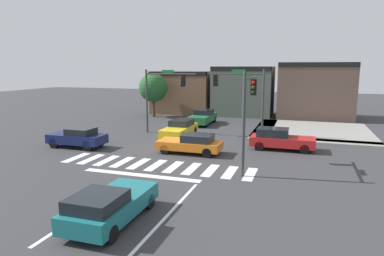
{
  "coord_description": "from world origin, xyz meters",
  "views": [
    {
      "loc": [
        8.18,
        -22.63,
        5.78
      ],
      "look_at": [
        0.43,
        1.12,
        1.32
      ],
      "focal_mm": 32.23,
      "sensor_mm": 36.0,
      "label": 1
    }
  ],
  "objects_px": {
    "car_orange": "(191,143)",
    "car_green": "(203,117)",
    "traffic_signal_northeast": "(242,90)",
    "traffic_signal_northwest": "(163,89)",
    "car_red": "(280,139)",
    "car_navy": "(78,137)",
    "roadside_tree": "(153,88)",
    "car_yellow": "(180,129)",
    "car_teal": "(109,205)",
    "traffic_signal_southeast": "(249,103)"
  },
  "relations": [
    {
      "from": "traffic_signal_northwest",
      "to": "car_yellow",
      "type": "bearing_deg",
      "value": -34.15
    },
    {
      "from": "traffic_signal_northeast",
      "to": "traffic_signal_northwest",
      "type": "distance_m",
      "value": 6.75
    },
    {
      "from": "car_yellow",
      "to": "traffic_signal_northeast",
      "type": "bearing_deg",
      "value": 112.96
    },
    {
      "from": "car_green",
      "to": "car_orange",
      "type": "bearing_deg",
      "value": 12.65
    },
    {
      "from": "car_red",
      "to": "roadside_tree",
      "type": "distance_m",
      "value": 19.62
    },
    {
      "from": "car_orange",
      "to": "car_yellow",
      "type": "bearing_deg",
      "value": -61.42
    },
    {
      "from": "car_red",
      "to": "car_navy",
      "type": "relative_size",
      "value": 1.06
    },
    {
      "from": "traffic_signal_northwest",
      "to": "car_navy",
      "type": "height_order",
      "value": "traffic_signal_northwest"
    },
    {
      "from": "roadside_tree",
      "to": "car_teal",
      "type": "bearing_deg",
      "value": -69.02
    },
    {
      "from": "car_red",
      "to": "car_green",
      "type": "distance_m",
      "value": 12.03
    },
    {
      "from": "car_red",
      "to": "car_navy",
      "type": "bearing_deg",
      "value": -164.51
    },
    {
      "from": "car_red",
      "to": "roadside_tree",
      "type": "bearing_deg",
      "value": 141.43
    },
    {
      "from": "traffic_signal_southeast",
      "to": "car_orange",
      "type": "xyz_separation_m",
      "value": [
        -4.13,
        2.4,
        -3.13
      ]
    },
    {
      "from": "car_yellow",
      "to": "car_red",
      "type": "bearing_deg",
      "value": 78.26
    },
    {
      "from": "car_yellow",
      "to": "car_green",
      "type": "height_order",
      "value": "car_green"
    },
    {
      "from": "car_yellow",
      "to": "car_green",
      "type": "relative_size",
      "value": 1.0
    },
    {
      "from": "car_navy",
      "to": "roadside_tree",
      "type": "relative_size",
      "value": 0.82
    },
    {
      "from": "car_navy",
      "to": "car_green",
      "type": "xyz_separation_m",
      "value": [
        5.74,
        12.64,
        0.0
      ]
    },
    {
      "from": "traffic_signal_southeast",
      "to": "car_red",
      "type": "xyz_separation_m",
      "value": [
        1.46,
        5.36,
        -3.06
      ]
    },
    {
      "from": "traffic_signal_southeast",
      "to": "traffic_signal_northeast",
      "type": "height_order",
      "value": "traffic_signal_northeast"
    },
    {
      "from": "car_green",
      "to": "roadside_tree",
      "type": "height_order",
      "value": "roadside_tree"
    },
    {
      "from": "traffic_signal_northwest",
      "to": "car_green",
      "type": "xyz_separation_m",
      "value": [
        1.93,
        5.71,
        -3.11
      ]
    },
    {
      "from": "car_green",
      "to": "car_yellow",
      "type": "bearing_deg",
      "value": 0.8
    },
    {
      "from": "traffic_signal_northwest",
      "to": "car_orange",
      "type": "relative_size",
      "value": 1.29
    },
    {
      "from": "traffic_signal_southeast",
      "to": "car_navy",
      "type": "xyz_separation_m",
      "value": [
        -12.51,
        1.49,
        -3.08
      ]
    },
    {
      "from": "traffic_signal_northwest",
      "to": "car_navy",
      "type": "distance_m",
      "value": 8.5
    },
    {
      "from": "traffic_signal_southeast",
      "to": "car_yellow",
      "type": "relative_size",
      "value": 1.18
    },
    {
      "from": "traffic_signal_southeast",
      "to": "car_teal",
      "type": "relative_size",
      "value": 1.27
    },
    {
      "from": "traffic_signal_northeast",
      "to": "car_teal",
      "type": "xyz_separation_m",
      "value": [
        -1.77,
        -17.65,
        -3.18
      ]
    },
    {
      "from": "car_green",
      "to": "roadside_tree",
      "type": "xyz_separation_m",
      "value": [
        -6.98,
        3.35,
        2.64
      ]
    },
    {
      "from": "car_orange",
      "to": "car_green",
      "type": "xyz_separation_m",
      "value": [
        -2.63,
        11.74,
        0.06
      ]
    },
    {
      "from": "car_navy",
      "to": "car_teal",
      "type": "bearing_deg",
      "value": 130.96
    },
    {
      "from": "traffic_signal_southeast",
      "to": "car_navy",
      "type": "height_order",
      "value": "traffic_signal_southeast"
    },
    {
      "from": "traffic_signal_northwest",
      "to": "car_orange",
      "type": "distance_m",
      "value": 8.2
    },
    {
      "from": "car_orange",
      "to": "car_teal",
      "type": "bearing_deg",
      "value": 92.04
    },
    {
      "from": "car_teal",
      "to": "car_navy",
      "type": "height_order",
      "value": "car_navy"
    },
    {
      "from": "roadside_tree",
      "to": "traffic_signal_southeast",
      "type": "bearing_deg",
      "value": -51.82
    },
    {
      "from": "car_yellow",
      "to": "car_navy",
      "type": "height_order",
      "value": "car_yellow"
    },
    {
      "from": "car_teal",
      "to": "car_orange",
      "type": "relative_size",
      "value": 1.02
    },
    {
      "from": "traffic_signal_northeast",
      "to": "traffic_signal_northwest",
      "type": "xyz_separation_m",
      "value": [
        -6.72,
        -0.61,
        -0.03
      ]
    },
    {
      "from": "traffic_signal_northeast",
      "to": "car_green",
      "type": "height_order",
      "value": "traffic_signal_northeast"
    },
    {
      "from": "traffic_signal_northwest",
      "to": "car_yellow",
      "type": "xyz_separation_m",
      "value": [
        2.03,
        -1.38,
        -3.1
      ]
    },
    {
      "from": "traffic_signal_northwest",
      "to": "traffic_signal_southeast",
      "type": "bearing_deg",
      "value": -44.09
    },
    {
      "from": "traffic_signal_northeast",
      "to": "traffic_signal_northwest",
      "type": "relative_size",
      "value": 1.01
    },
    {
      "from": "car_green",
      "to": "car_red",
      "type": "bearing_deg",
      "value": 43.15
    },
    {
      "from": "car_orange",
      "to": "roadside_tree",
      "type": "distance_m",
      "value": 18.09
    },
    {
      "from": "car_green",
      "to": "roadside_tree",
      "type": "bearing_deg",
      "value": -115.64
    },
    {
      "from": "car_teal",
      "to": "roadside_tree",
      "type": "distance_m",
      "value": 28.07
    },
    {
      "from": "traffic_signal_northwest",
      "to": "roadside_tree",
      "type": "height_order",
      "value": "traffic_signal_northwest"
    },
    {
      "from": "car_teal",
      "to": "car_yellow",
      "type": "xyz_separation_m",
      "value": [
        -2.93,
        15.66,
        0.04
      ]
    }
  ]
}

